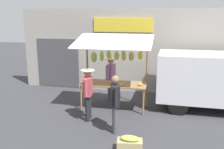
{
  "coord_description": "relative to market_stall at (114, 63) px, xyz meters",
  "views": [
    {
      "loc": [
        -1.71,
        7.9,
        3.04
      ],
      "look_at": [
        0.0,
        0.3,
        1.25
      ],
      "focal_mm": 39.83,
      "sensor_mm": 36.0,
      "label": 1
    }
  ],
  "objects": [
    {
      "name": "shopper_in_striped_shirt",
      "position": [
        -0.42,
        1.82,
        -0.67
      ],
      "size": [
        0.34,
        0.66,
        1.57
      ],
      "rotation": [
        0.0,
        0.0,
        -1.29
      ],
      "color": "#4C4C51",
      "rests_on": "ground"
    },
    {
      "name": "market_stall",
      "position": [
        0.0,
        0.0,
        0.0
      ],
      "size": [
        2.5,
        1.46,
        2.5
      ],
      "color": "olive",
      "rests_on": "ground"
    },
    {
      "name": "ground_plane",
      "position": [
        -0.01,
        0.05,
        -1.57
      ],
      "size": [
        40.0,
        40.0,
        0.0
      ],
      "primitive_type": "plane",
      "color": "#38383D"
    },
    {
      "name": "shopper_with_ponytail",
      "position": [
        0.54,
        1.2,
        -0.64
      ],
      "size": [
        0.41,
        0.68,
        1.58
      ],
      "rotation": [
        0.0,
        0.0,
        -1.45
      ],
      "color": "#232328",
      "rests_on": "ground"
    },
    {
      "name": "vendor_with_sunhat",
      "position": [
        0.28,
        -0.7,
        -0.61
      ],
      "size": [
        0.42,
        0.7,
        1.63
      ],
      "rotation": [
        0.0,
        0.0,
        1.48
      ],
      "color": "#4C4C51",
      "rests_on": "ground"
    },
    {
      "name": "produce_crate_near",
      "position": [
        -0.96,
        2.71,
        -1.4
      ],
      "size": [
        0.63,
        0.4,
        0.37
      ],
      "color": "tan",
      "rests_on": "ground"
    },
    {
      "name": "parked_van",
      "position": [
        -3.48,
        -0.63,
        -0.45
      ],
      "size": [
        4.43,
        1.93,
        1.88
      ],
      "rotation": [
        0.0,
        0.0,
        -0.02
      ],
      "color": "silver",
      "rests_on": "ground"
    },
    {
      "name": "street_backdrop",
      "position": [
        0.05,
        -2.14,
        0.13
      ],
      "size": [
        9.0,
        0.3,
        3.4
      ],
      "color": "#9E998E",
      "rests_on": "ground"
    }
  ]
}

